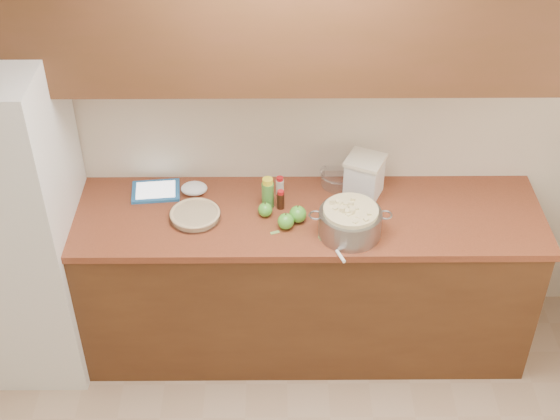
{
  "coord_description": "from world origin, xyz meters",
  "views": [
    {
      "loc": [
        -0.06,
        -1.67,
        3.38
      ],
      "look_at": [
        -0.04,
        1.43,
        0.98
      ],
      "focal_mm": 50.0,
      "sensor_mm": 36.0,
      "label": 1
    }
  ],
  "objects_px": {
    "tablet": "(156,191)",
    "colander": "(350,222)",
    "flour_canister": "(364,176)",
    "pie": "(195,215)"
  },
  "relations": [
    {
      "from": "flour_canister",
      "to": "tablet",
      "type": "xyz_separation_m",
      "value": [
        -1.1,
        0.02,
        -0.11
      ]
    },
    {
      "from": "pie",
      "to": "colander",
      "type": "bearing_deg",
      "value": -9.09
    },
    {
      "from": "tablet",
      "to": "pie",
      "type": "bearing_deg",
      "value": -50.5
    },
    {
      "from": "pie",
      "to": "flour_canister",
      "type": "height_order",
      "value": "flour_canister"
    },
    {
      "from": "colander",
      "to": "flour_canister",
      "type": "distance_m",
      "value": 0.34
    },
    {
      "from": "colander",
      "to": "tablet",
      "type": "relative_size",
      "value": 1.53
    },
    {
      "from": "tablet",
      "to": "colander",
      "type": "bearing_deg",
      "value": -24.99
    },
    {
      "from": "colander",
      "to": "flour_canister",
      "type": "xyz_separation_m",
      "value": [
        0.1,
        0.33,
        0.04
      ]
    },
    {
      "from": "pie",
      "to": "tablet",
      "type": "relative_size",
      "value": 0.98
    },
    {
      "from": "pie",
      "to": "tablet",
      "type": "xyz_separation_m",
      "value": [
        -0.23,
        0.23,
        -0.01
      ]
    }
  ]
}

